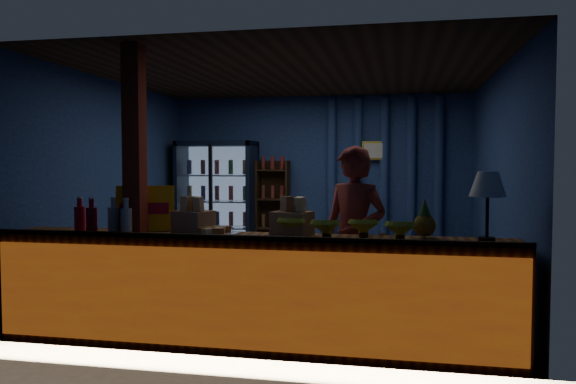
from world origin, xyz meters
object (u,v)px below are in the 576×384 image
object	(u,v)px
shopkeeper	(354,240)
green_chair	(448,258)
pastry_tray	(213,232)
table_lamp	(488,187)

from	to	relation	value
shopkeeper	green_chair	world-z (taller)	shopkeeper
green_chair	pastry_tray	xyz separation A→B (m)	(-2.21, -3.29, 0.70)
shopkeeper	table_lamp	xyz separation A→B (m)	(1.07, -0.57, 0.52)
shopkeeper	pastry_tray	size ratio (longest dim) A/B	3.86
shopkeeper	pastry_tray	bearing A→B (deg)	-129.11
pastry_tray	table_lamp	world-z (taller)	table_lamp
shopkeeper	pastry_tray	xyz separation A→B (m)	(-1.15, -0.59, 0.11)
shopkeeper	green_chair	bearing A→B (deg)	92.54
shopkeeper	green_chair	distance (m)	2.96
shopkeeper	table_lamp	size ratio (longest dim) A/B	3.13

